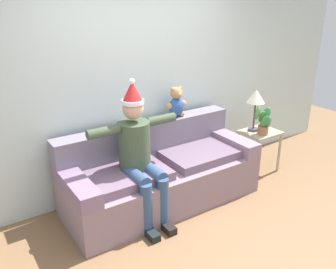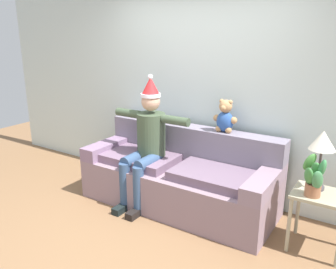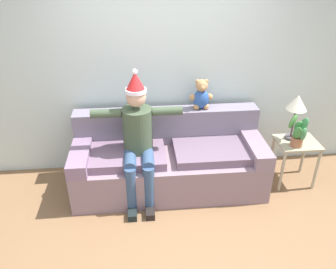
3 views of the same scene
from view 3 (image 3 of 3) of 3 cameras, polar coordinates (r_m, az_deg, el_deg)
ground_plane at (r=3.67m, az=1.67°, el=-17.72°), size 10.00×10.00×0.00m
back_wall at (r=4.27m, az=-0.56°, el=10.96°), size 7.00×0.10×2.70m
couch at (r=4.22m, az=0.11°, el=-4.29°), size 2.29×0.91×0.91m
person_seated at (r=3.83m, az=-5.06°, el=-0.41°), size 1.02×0.77×1.56m
teddy_bear at (r=4.18m, az=5.59°, el=6.50°), size 0.29×0.17×0.38m
side_table at (r=4.49m, az=20.65°, el=-2.30°), size 0.50×0.42×0.59m
table_lamp at (r=4.29m, az=20.79°, el=4.68°), size 0.24×0.24×0.58m
potted_plant at (r=4.26m, az=21.01°, el=0.39°), size 0.26×0.26×0.40m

